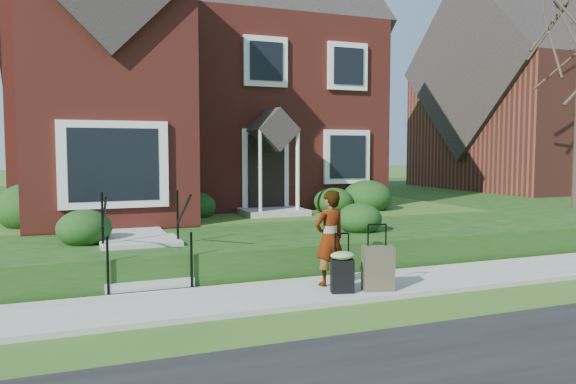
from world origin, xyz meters
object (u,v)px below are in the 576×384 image
woman (330,238)px  front_steps (143,255)px  suitcase_black (342,270)px  suitcase_olive (378,268)px

woman → front_steps: bearing=-43.0°
suitcase_black → suitcase_olive: suitcase_olive is taller
front_steps → suitcase_black: bearing=-38.8°
woman → suitcase_olive: bearing=123.1°
front_steps → woman: 3.30m
woman → suitcase_black: woman is taller
front_steps → suitcase_black: 3.55m
front_steps → suitcase_black: size_ratio=2.15×
suitcase_olive → woman: bearing=149.4°
suitcase_olive → front_steps: bearing=160.5°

